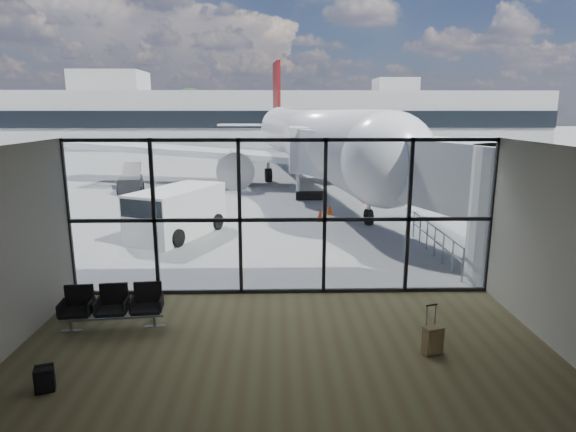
{
  "coord_description": "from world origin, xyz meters",
  "views": [
    {
      "loc": [
        -0.16,
        -13.27,
        5.22
      ],
      "look_at": [
        0.24,
        3.0,
        1.65
      ],
      "focal_mm": 30.0,
      "sensor_mm": 36.0,
      "label": 1
    }
  ],
  "objects_px": {
    "airliner": "(306,138)",
    "backpack": "(44,380)",
    "belt_loader": "(131,183)",
    "mobile_stairs": "(28,197)",
    "suitcase": "(433,340)",
    "service_van": "(176,212)",
    "seating_row": "(113,304)"
  },
  "relations": [
    {
      "from": "seating_row",
      "to": "airliner",
      "type": "height_order",
      "value": "airliner"
    },
    {
      "from": "suitcase",
      "to": "mobile_stairs",
      "type": "distance_m",
      "value": 24.35
    },
    {
      "from": "seating_row",
      "to": "airliner",
      "type": "bearing_deg",
      "value": 70.45
    },
    {
      "from": "seating_row",
      "to": "service_van",
      "type": "relative_size",
      "value": 0.47
    },
    {
      "from": "service_van",
      "to": "mobile_stairs",
      "type": "bearing_deg",
      "value": 168.01
    },
    {
      "from": "suitcase",
      "to": "service_van",
      "type": "distance_m",
      "value": 12.92
    },
    {
      "from": "backpack",
      "to": "airliner",
      "type": "distance_m",
      "value": 29.81
    },
    {
      "from": "airliner",
      "to": "service_van",
      "type": "relative_size",
      "value": 7.95
    },
    {
      "from": "suitcase",
      "to": "service_van",
      "type": "xyz_separation_m",
      "value": [
        -7.66,
        10.38,
        0.71
      ]
    },
    {
      "from": "suitcase",
      "to": "mobile_stairs",
      "type": "bearing_deg",
      "value": 116.86
    },
    {
      "from": "mobile_stairs",
      "to": "suitcase",
      "type": "bearing_deg",
      "value": -56.31
    },
    {
      "from": "seating_row",
      "to": "backpack",
      "type": "distance_m",
      "value": 2.87
    },
    {
      "from": "seating_row",
      "to": "belt_loader",
      "type": "distance_m",
      "value": 21.0
    },
    {
      "from": "belt_loader",
      "to": "mobile_stairs",
      "type": "bearing_deg",
      "value": -144.31
    },
    {
      "from": "seating_row",
      "to": "mobile_stairs",
      "type": "xyz_separation_m",
      "value": [
        -9.84,
        15.63,
        -0.09
      ]
    },
    {
      "from": "suitcase",
      "to": "belt_loader",
      "type": "distance_m",
      "value": 25.37
    },
    {
      "from": "service_van",
      "to": "belt_loader",
      "type": "bearing_deg",
      "value": 138.07
    },
    {
      "from": "airliner",
      "to": "backpack",
      "type": "bearing_deg",
      "value": -110.37
    },
    {
      "from": "backpack",
      "to": "mobile_stairs",
      "type": "distance_m",
      "value": 20.73
    },
    {
      "from": "airliner",
      "to": "service_van",
      "type": "height_order",
      "value": "airliner"
    },
    {
      "from": "service_van",
      "to": "mobile_stairs",
      "type": "distance_m",
      "value": 11.78
    },
    {
      "from": "seating_row",
      "to": "backpack",
      "type": "height_order",
      "value": "seating_row"
    },
    {
      "from": "airliner",
      "to": "suitcase",
      "type": "bearing_deg",
      "value": -95.04
    },
    {
      "from": "belt_loader",
      "to": "airliner",
      "type": "bearing_deg",
      "value": 14.85
    },
    {
      "from": "airliner",
      "to": "service_van",
      "type": "distance_m",
      "value": 18.59
    },
    {
      "from": "seating_row",
      "to": "suitcase",
      "type": "relative_size",
      "value": 2.16
    },
    {
      "from": "seating_row",
      "to": "airliner",
      "type": "relative_size",
      "value": 0.06
    },
    {
      "from": "suitcase",
      "to": "seating_row",
      "type": "bearing_deg",
      "value": 149.85
    },
    {
      "from": "backpack",
      "to": "suitcase",
      "type": "height_order",
      "value": "suitcase"
    },
    {
      "from": "backpack",
      "to": "belt_loader",
      "type": "distance_m",
      "value": 23.66
    },
    {
      "from": "airliner",
      "to": "mobile_stairs",
      "type": "height_order",
      "value": "airliner"
    },
    {
      "from": "backpack",
      "to": "mobile_stairs",
      "type": "height_order",
      "value": "mobile_stairs"
    }
  ]
}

